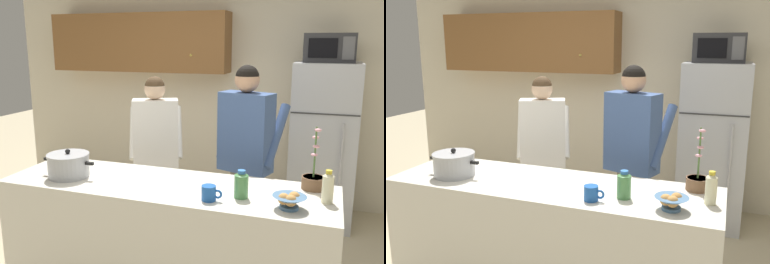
% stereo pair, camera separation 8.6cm
% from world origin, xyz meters
% --- Properties ---
extents(back_wall_unit, '(6.00, 0.48, 2.60)m').
position_xyz_m(back_wall_unit, '(-0.26, 2.25, 1.42)').
color(back_wall_unit, beige).
rests_on(back_wall_unit, ground).
extents(kitchen_island, '(2.30, 0.68, 0.92)m').
position_xyz_m(kitchen_island, '(0.00, 0.00, 0.46)').
color(kitchen_island, silver).
rests_on(kitchen_island, ground).
extents(refrigerator, '(0.64, 0.68, 1.68)m').
position_xyz_m(refrigerator, '(0.99, 1.85, 0.84)').
color(refrigerator, '#B7BABF').
rests_on(refrigerator, ground).
extents(microwave, '(0.48, 0.37, 0.28)m').
position_xyz_m(microwave, '(0.99, 1.83, 1.82)').
color(microwave, '#2D2D30').
rests_on(microwave, refrigerator).
extents(person_near_pot, '(0.58, 0.54, 1.58)m').
position_xyz_m(person_near_pot, '(-0.44, 0.82, 0.98)').
color(person_near_pot, '#726656').
rests_on(person_near_pot, ground).
extents(person_by_sink, '(0.60, 0.54, 1.70)m').
position_xyz_m(person_by_sink, '(0.40, 0.76, 1.07)').
color(person_by_sink, '#726656').
rests_on(person_by_sink, ground).
extents(cooking_pot, '(0.41, 0.30, 0.21)m').
position_xyz_m(cooking_pot, '(-0.72, -0.08, 1.01)').
color(cooking_pot, '#ADAFB5').
rests_on(cooking_pot, kitchen_island).
extents(coffee_mug, '(0.13, 0.09, 0.10)m').
position_xyz_m(coffee_mug, '(0.37, -0.19, 0.97)').
color(coffee_mug, '#1E59B2').
rests_on(coffee_mug, kitchen_island).
extents(bread_bowl, '(0.20, 0.20, 0.10)m').
position_xyz_m(bread_bowl, '(0.85, -0.17, 0.97)').
color(bread_bowl, '#4C7299').
rests_on(bread_bowl, kitchen_island).
extents(bottle_near_edge, '(0.09, 0.09, 0.18)m').
position_xyz_m(bottle_near_edge, '(0.54, -0.08, 1.01)').
color(bottle_near_edge, '#4C8C4C').
rests_on(bottle_near_edge, kitchen_island).
extents(bottle_mid_counter, '(0.07, 0.07, 0.21)m').
position_xyz_m(bottle_mid_counter, '(1.05, 0.01, 1.02)').
color(bottle_mid_counter, beige).
rests_on(bottle_mid_counter, kitchen_island).
extents(potted_orchid, '(0.15, 0.15, 0.42)m').
position_xyz_m(potted_orchid, '(0.96, 0.22, 0.98)').
color(potted_orchid, brown).
rests_on(potted_orchid, kitchen_island).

